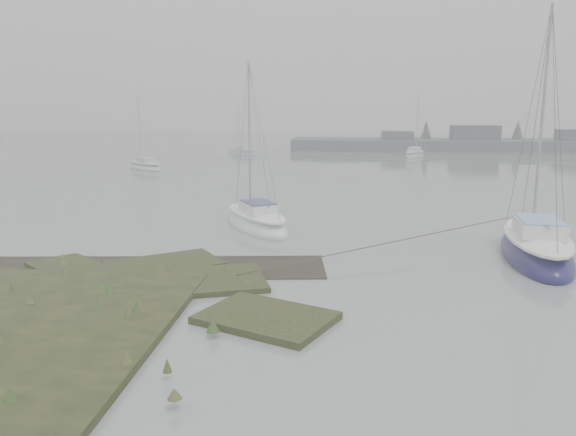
{
  "coord_description": "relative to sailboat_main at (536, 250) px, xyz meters",
  "views": [
    {
      "loc": [
        2.45,
        -15.09,
        5.9
      ],
      "look_at": [
        0.58,
        5.13,
        1.8
      ],
      "focal_mm": 35.0,
      "sensor_mm": 36.0,
      "label": 1
    }
  ],
  "objects": [
    {
      "name": "sailboat_main",
      "position": [
        0.0,
        0.0,
        0.0
      ],
      "size": [
        3.45,
        7.67,
        10.45
      ],
      "rotation": [
        0.0,
        0.0,
        -0.14
      ],
      "color": "#13103E",
      "rests_on": "ground"
    },
    {
      "name": "ground",
      "position": [
        -10.18,
        22.96,
        -0.32
      ],
      "size": [
        160.0,
        160.0,
        0.0
      ],
      "primitive_type": "plane",
      "color": "slate",
      "rests_on": "ground"
    },
    {
      "name": "sailboat_far_a",
      "position": [
        -25.86,
        28.66,
        -0.1
      ],
      "size": [
        4.97,
        4.77,
        7.32
      ],
      "rotation": [
        0.0,
        0.0,
        0.83
      ],
      "color": "silver",
      "rests_on": "ground"
    },
    {
      "name": "sailboat_far_c",
      "position": [
        -19.56,
        45.16,
        -0.1
      ],
      "size": [
        5.07,
        4.67,
        7.35
      ],
      "rotation": [
        0.0,
        0.0,
        0.87
      ],
      "color": "#A0A4A8",
      "rests_on": "ground"
    },
    {
      "name": "sailboat_far_b",
      "position": [
        0.86,
        43.87,
        -0.09
      ],
      "size": [
        3.55,
        5.53,
        7.43
      ],
      "rotation": [
        0.0,
        0.0,
        -0.38
      ],
      "color": "silver",
      "rests_on": "ground"
    },
    {
      "name": "sailboat_white",
      "position": [
        -11.73,
        4.42,
        -0.06
      ],
      "size": [
        4.78,
        6.25,
        8.56
      ],
      "rotation": [
        0.0,
        0.0,
        0.53
      ],
      "color": "white",
      "rests_on": "ground"
    },
    {
      "name": "far_shoreline",
      "position": [
        16.67,
        54.85,
        0.53
      ],
      "size": [
        60.0,
        8.0,
        4.15
      ],
      "color": "#4C4F51",
      "rests_on": "ground"
    }
  ]
}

